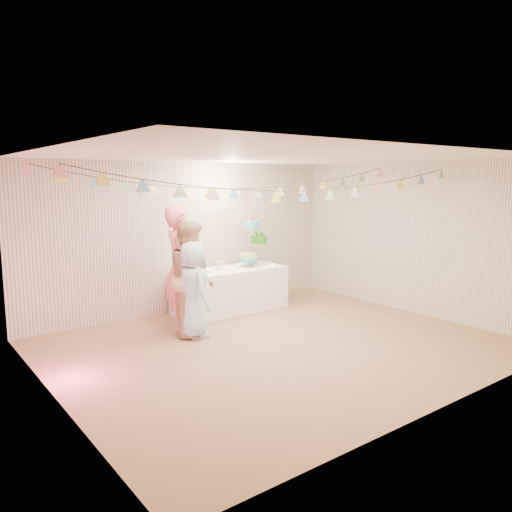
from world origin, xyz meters
TOP-DOWN VIEW (x-y plane):
  - floor at (0.00, 0.00)m, footprint 6.00×6.00m
  - ceiling at (0.00, 0.00)m, footprint 6.00×6.00m
  - back_wall at (0.00, 2.50)m, footprint 6.00×6.00m
  - front_wall at (0.00, -2.50)m, footprint 6.00×6.00m
  - left_wall at (-3.00, 0.00)m, footprint 5.00×5.00m
  - right_wall at (3.00, 0.00)m, footprint 5.00×5.00m
  - table at (0.52, 1.97)m, footprint 2.01×0.80m
  - cake_stand at (1.07, 2.02)m, footprint 0.75×0.44m
  - cake_bottom at (0.92, 1.96)m, footprint 0.31×0.31m
  - cake_middle at (1.25, 2.11)m, footprint 0.27×0.27m
  - cake_top_tier at (1.01, 1.99)m, footprint 0.25×0.25m
  - platter at (-0.12, 1.92)m, footprint 0.37×0.37m
  - posy at (0.34, 2.02)m, footprint 0.13×0.13m
  - person_adult_a at (-0.73, 1.49)m, footprint 0.68×0.82m
  - person_adult_b at (-0.68, 1.22)m, footprint 0.95×1.03m
  - person_child at (-0.76, 1.07)m, footprint 0.50×0.72m
  - bunting_back at (0.00, 1.10)m, footprint 5.60×1.10m
  - bunting_front at (0.00, -0.20)m, footprint 5.60×0.90m
  - tealight_0 at (-0.28, 1.82)m, footprint 0.04×0.04m
  - tealight_1 at (0.17, 2.15)m, footprint 0.04×0.04m
  - tealight_2 at (0.62, 1.75)m, footprint 0.04×0.04m
  - tealight_3 at (0.87, 2.19)m, footprint 0.04×0.04m
  - tealight_4 at (1.34, 1.79)m, footprint 0.04×0.04m

SIDE VIEW (x-z plane):
  - floor at x=0.00m, z-range 0.00..0.00m
  - table at x=0.52m, z-range 0.00..0.75m
  - person_child at x=-0.76m, z-range 0.00..1.42m
  - platter at x=-0.12m, z-range 0.75..0.77m
  - tealight_0 at x=-0.28m, z-range 0.75..0.78m
  - tealight_1 at x=0.17m, z-range 0.75..0.78m
  - tealight_2 at x=0.62m, z-range 0.75..0.78m
  - tealight_3 at x=0.87m, z-range 0.75..0.78m
  - tealight_4 at x=1.34m, z-range 0.75..0.78m
  - posy at x=0.34m, z-range 0.75..0.90m
  - cake_bottom at x=0.92m, z-range 0.76..0.91m
  - person_adult_b at x=-0.68m, z-range 0.00..1.71m
  - person_adult_a at x=-0.73m, z-range 0.00..1.93m
  - cake_middle at x=1.25m, z-range 1.00..1.22m
  - cake_stand at x=1.07m, z-range 0.75..1.59m
  - back_wall at x=0.00m, z-range 1.30..1.30m
  - front_wall at x=0.00m, z-range 1.30..1.30m
  - left_wall at x=-3.00m, z-range 1.30..1.30m
  - right_wall at x=3.00m, z-range 1.30..1.30m
  - cake_top_tier at x=1.01m, z-range 1.28..1.47m
  - bunting_front at x=0.00m, z-range 2.14..2.50m
  - bunting_back at x=0.00m, z-range 2.15..2.55m
  - ceiling at x=0.00m, z-range 2.60..2.60m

